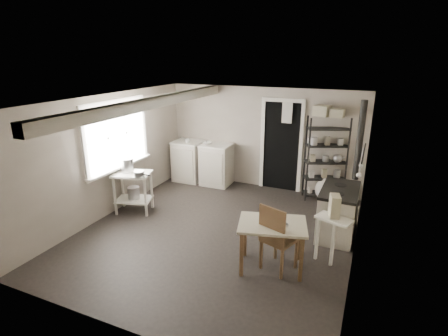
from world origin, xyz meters
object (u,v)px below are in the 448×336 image
at_px(work_table, 272,244).
at_px(flour_sack, 325,190).
at_px(stockpot, 127,165).
at_px(stove, 338,211).
at_px(base_cabinets, 203,164).
at_px(shelf_rack, 326,156).
at_px(prep_table, 134,192).
at_px(chair, 279,239).

height_order(work_table, flour_sack, work_table).
bearing_deg(stockpot, stove, 8.93).
xyz_separation_m(base_cabinets, work_table, (2.55, -2.83, -0.08)).
bearing_deg(shelf_rack, flour_sack, -86.78).
bearing_deg(shelf_rack, work_table, -118.80).
height_order(stove, work_table, stove).
xyz_separation_m(stockpot, shelf_rack, (3.44, 2.15, 0.01)).
bearing_deg(prep_table, work_table, -14.51).
bearing_deg(work_table, stove, 61.93).
height_order(prep_table, flour_sack, prep_table).
bearing_deg(prep_table, base_cabinets, 76.83).
bearing_deg(flour_sack, stockpot, -149.97).
distance_m(prep_table, shelf_rack, 4.01).
xyz_separation_m(shelf_rack, work_table, (-0.29, -2.96, -0.57)).
relative_size(work_table, flour_sack, 1.91).
bearing_deg(chair, flour_sack, 105.09).
relative_size(stockpot, base_cabinets, 0.18).
distance_m(prep_table, base_cabinets, 2.10).
bearing_deg(flour_sack, work_table, -97.13).
bearing_deg(stove, prep_table, -170.29).
relative_size(prep_table, stockpot, 3.05).
relative_size(stockpot, stove, 0.25).
relative_size(base_cabinets, work_table, 1.58).
height_order(stockpot, stove, stockpot).
xyz_separation_m(chair, flour_sack, (0.25, 2.81, -0.24)).
xyz_separation_m(shelf_rack, stove, (0.47, -1.54, -0.51)).
bearing_deg(work_table, shelf_rack, 84.35).
relative_size(prep_table, work_table, 0.85).
bearing_deg(shelf_rack, base_cabinets, 159.36).
relative_size(base_cabinets, chair, 1.45).
bearing_deg(shelf_rack, stove, -96.31).
height_order(base_cabinets, stove, base_cabinets).
height_order(shelf_rack, stove, shelf_rack).
bearing_deg(prep_table, stove, 9.53).
relative_size(shelf_rack, stove, 1.66).
bearing_deg(base_cabinets, stove, -24.24).
distance_m(prep_table, chair, 3.23).
height_order(shelf_rack, chair, shelf_rack).
relative_size(chair, flour_sack, 2.08).
bearing_deg(shelf_rack, chair, -116.81).
bearing_deg(stove, stockpot, -170.89).
xyz_separation_m(stove, flour_sack, (-0.40, 1.41, -0.20)).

